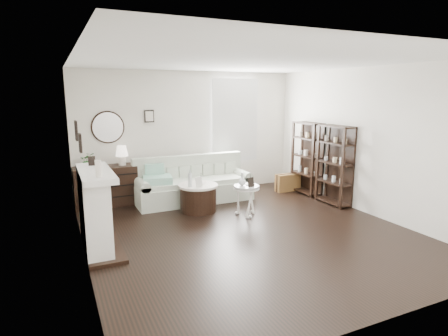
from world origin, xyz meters
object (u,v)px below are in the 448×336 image
pedestal_table (246,188)px  drum_table (198,198)px  sofa (193,186)px  dresser (106,186)px

pedestal_table → drum_table: bearing=138.9°
sofa → dresser: bearing=167.0°
sofa → drum_table: size_ratio=3.19×
pedestal_table → dresser: bearing=142.4°
sofa → drum_table: bearing=-102.5°
dresser → pedestal_table: size_ratio=2.10×
dresser → sofa: bearing=-13.0°
sofa → drum_table: 0.75m
pedestal_table → sofa: bearing=112.2°
dresser → drum_table: 1.92m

